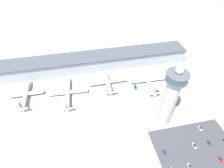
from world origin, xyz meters
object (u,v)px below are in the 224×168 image
at_px(airplane_gate_charlie, 108,82).
at_px(car_silver_sedan, 223,140).
at_px(car_black_suv, 221,159).
at_px(service_truck_catering, 135,87).
at_px(car_red_hatchback, 200,128).
at_px(car_blue_compact, 165,152).
at_px(car_navy_sedan, 209,143).
at_px(airplane_gate_alpha, 26,94).
at_px(airplane_gate_delta, 148,80).
at_px(car_maroon_suv, 195,146).
at_px(service_truck_baggage, 107,83).
at_px(service_truck_fuel, 158,92).
at_px(control_tower, 170,97).
at_px(airplane_gate_bravo, 68,92).
at_px(car_white_wagon, 190,166).

distance_m(airplane_gate_charlie, car_silver_sedan, 115.84).
bearing_deg(car_black_suv, service_truck_catering, 114.37).
height_order(service_truck_catering, car_red_hatchback, service_truck_catering).
relative_size(car_blue_compact, car_silver_sedan, 0.94).
relative_size(car_black_suv, car_navy_sedan, 0.87).
relative_size(service_truck_catering, car_blue_compact, 1.60).
bearing_deg(airplane_gate_alpha, airplane_gate_delta, -2.05).
xyz_separation_m(car_navy_sedan, car_maroon_suv, (-12.82, -0.09, -0.02)).
relative_size(service_truck_baggage, car_blue_compact, 1.90).
bearing_deg(car_red_hatchback, car_black_suv, -90.20).
relative_size(car_blue_compact, car_navy_sedan, 0.88).
relative_size(airplane_gate_delta, service_truck_fuel, 6.80).
distance_m(control_tower, car_maroon_suv, 43.38).
bearing_deg(car_red_hatchback, control_tower, 152.24).
relative_size(service_truck_fuel, car_black_suv, 1.55).
xyz_separation_m(service_truck_fuel, car_blue_compact, (-19.39, -61.12, -0.53)).
height_order(control_tower, airplane_gate_bravo, control_tower).
distance_m(car_navy_sedan, car_maroon_suv, 12.82).
bearing_deg(airplane_gate_charlie, car_maroon_suv, -57.22).
relative_size(car_black_suv, car_maroon_suv, 0.92).
height_order(service_truck_catering, service_truck_baggage, service_truck_baggage).
bearing_deg(car_silver_sedan, car_black_suv, -132.76).
xyz_separation_m(service_truck_baggage, car_navy_sedan, (67.77, -86.24, -0.50)).
xyz_separation_m(airplane_gate_bravo, car_white_wagon, (84.36, -90.47, -3.48)).
xyz_separation_m(car_navy_sedan, car_red_hatchback, (0.53, 13.32, 0.08)).
bearing_deg(airplane_gate_alpha, car_white_wagon, -37.52).
height_order(service_truck_catering, car_blue_compact, service_truck_catering).
xyz_separation_m(service_truck_baggage, car_blue_compact, (29.54, -86.54, -0.49)).
relative_size(car_white_wagon, car_silver_sedan, 1.01).
height_order(airplane_gate_alpha, car_blue_compact, airplane_gate_alpha).
bearing_deg(airplane_gate_bravo, car_silver_sedan, -32.37).
height_order(airplane_gate_charlie, service_truck_baggage, airplane_gate_charlie).
relative_size(control_tower, airplane_gate_delta, 1.34).
distance_m(car_black_suv, car_blue_compact, 40.97).
xyz_separation_m(service_truck_baggage, car_white_wagon, (42.77, -100.19, -0.44)).
bearing_deg(car_black_suv, car_navy_sedan, 91.80).
bearing_deg(car_navy_sedan, airplane_gate_alpha, 151.29).
relative_size(airplane_gate_bravo, airplane_gate_delta, 1.01).
distance_m(service_truck_baggage, car_navy_sedan, 109.68).
bearing_deg(car_black_suv, airplane_gate_alpha, 147.47).
height_order(airplane_gate_delta, car_black_suv, airplane_gate_delta).
xyz_separation_m(car_black_suv, car_silver_sedan, (12.12, 13.10, 0.00)).
relative_size(airplane_gate_charlie, car_black_suv, 9.85).
bearing_deg(service_truck_fuel, service_truck_catering, 148.57).
bearing_deg(car_silver_sedan, car_navy_sedan, 176.55).
height_order(service_truck_baggage, car_black_suv, service_truck_baggage).
distance_m(service_truck_catering, car_maroon_suv, 77.74).
relative_size(control_tower, airplane_gate_alpha, 1.46).
relative_size(airplane_gate_delta, car_white_wagon, 9.88).
bearing_deg(car_navy_sedan, airplane_gate_delta, 106.98).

